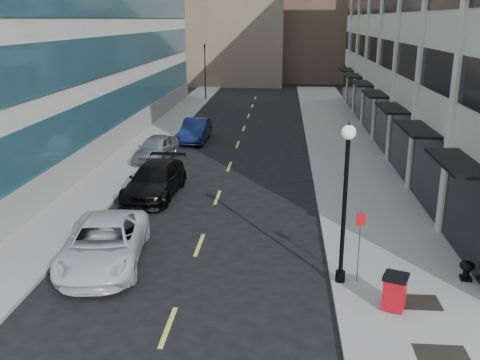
% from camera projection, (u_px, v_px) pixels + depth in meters
% --- Properties ---
extents(sidewalk_right, '(5.00, 80.00, 0.15)m').
position_uv_depth(sidewalk_right, '(352.00, 168.00, 32.33)').
color(sidewalk_right, gray).
rests_on(sidewalk_right, ground).
extents(sidewalk_left, '(3.00, 80.00, 0.15)m').
position_uv_depth(sidewalk_left, '(126.00, 163.00, 33.41)').
color(sidewalk_left, gray).
rests_on(sidewalk_left, ground).
extents(building_left, '(16.14, 46.00, 20.00)m').
position_uv_depth(building_left, '(15.00, 0.00, 37.96)').
color(building_left, silver).
rests_on(building_left, ground).
extents(skyline_tan_far, '(12.00, 14.00, 22.00)m').
position_uv_depth(skyline_tan_far, '(179.00, 4.00, 86.19)').
color(skyline_tan_far, '#7E6952').
rests_on(skyline_tan_far, ground).
extents(skyline_stone, '(10.00, 14.00, 20.00)m').
position_uv_depth(skyline_stone, '(394.00, 9.00, 72.54)').
color(skyline_stone, '#B2AB96').
rests_on(skyline_stone, ground).
extents(grate_mid, '(1.40, 1.00, 0.01)m').
position_uv_depth(grate_mid, '(442.00, 355.00, 14.16)').
color(grate_mid, black).
rests_on(grate_mid, sidewalk_right).
extents(grate_far, '(1.40, 1.00, 0.01)m').
position_uv_depth(grate_far, '(417.00, 302.00, 16.84)').
color(grate_far, black).
rests_on(grate_far, sidewalk_right).
extents(road_centerline, '(0.15, 68.20, 0.01)m').
position_uv_depth(road_centerline, '(224.00, 180.00, 30.07)').
color(road_centerline, '#D8CC4C').
rests_on(road_centerline, ground).
extents(traffic_signal, '(0.66, 0.66, 6.98)m').
position_uv_depth(traffic_signal, '(205.00, 48.00, 58.42)').
color(traffic_signal, black).
rests_on(traffic_signal, ground).
extents(car_white_van, '(3.45, 6.19, 1.64)m').
position_uv_depth(car_white_van, '(104.00, 244.00, 19.58)').
color(car_white_van, silver).
rests_on(car_white_van, ground).
extents(car_black_pickup, '(2.62, 5.86, 1.67)m').
position_uv_depth(car_black_pickup, '(155.00, 180.00, 27.21)').
color(car_black_pickup, black).
rests_on(car_black_pickup, ground).
extents(car_silver_sedan, '(2.42, 4.94, 1.62)m').
position_uv_depth(car_silver_sedan, '(156.00, 148.00, 34.02)').
color(car_silver_sedan, gray).
rests_on(car_silver_sedan, ground).
extents(car_blue_sedan, '(1.84, 5.02, 1.64)m').
position_uv_depth(car_blue_sedan, '(195.00, 130.00, 39.48)').
color(car_blue_sedan, '#141D4E').
rests_on(car_blue_sedan, ground).
extents(trash_bin, '(0.92, 0.92, 1.16)m').
position_uv_depth(trash_bin, '(395.00, 291.00, 16.27)').
color(trash_bin, '#B30B14').
rests_on(trash_bin, sidewalk_right).
extents(lamppost, '(0.46, 0.46, 5.52)m').
position_uv_depth(lamppost, '(345.00, 191.00, 17.26)').
color(lamppost, black).
rests_on(lamppost, sidewalk_right).
extents(sign_post, '(0.31, 0.07, 2.63)m').
position_uv_depth(sign_post, '(360.00, 235.00, 17.72)').
color(sign_post, slate).
rests_on(sign_post, sidewalk_right).
extents(urn_planter, '(0.50, 0.50, 0.70)m').
position_uv_depth(urn_planter, '(467.00, 268.00, 18.17)').
color(urn_planter, black).
rests_on(urn_planter, sidewalk_right).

